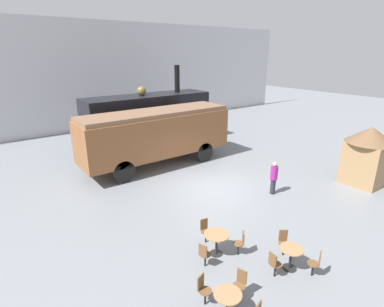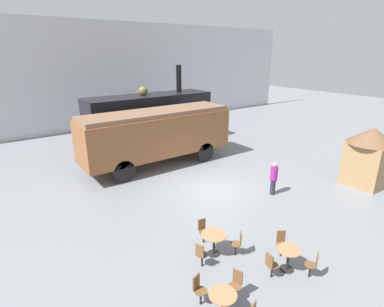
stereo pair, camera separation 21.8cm
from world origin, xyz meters
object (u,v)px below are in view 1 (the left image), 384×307
Objects in this scene: steam_locomotive at (149,116)px; cafe_table_mid at (217,238)px; visitor_person at (274,177)px; cafe_chair_0 at (284,241)px; passenger_coach_wooden at (157,133)px; cafe_table_far at (228,300)px; ticket_kiosk at (368,153)px; cafe_table_near at (291,254)px.

steam_locomotive is 10.55× the size of cafe_table_mid.
cafe_chair_0 is at bearing -136.79° from visitor_person.
cafe_table_far is (-4.11, -10.51, -1.50)m from passenger_coach_wooden.
visitor_person is (2.49, -6.62, -1.15)m from passenger_coach_wooden.
cafe_chair_0 is at bearing -95.03° from passenger_coach_wooden.
passenger_coach_wooden is (-1.68, -3.99, -0.13)m from steam_locomotive.
steam_locomotive is 13.78m from ticket_kiosk.
cafe_table_near is 2.83m from cafe_table_far.
steam_locomotive is 14.76m from cafe_table_near.
visitor_person is at bearing 157.36° from ticket_kiosk.
ticket_kiosk is at bearing -22.64° from visitor_person.
passenger_coach_wooden is 10.28× the size of cafe_chair_0.
visitor_person is 0.54× the size of ticket_kiosk.
cafe_chair_0 is (3.25, 0.74, -0.02)m from cafe_table_far.
cafe_table_far is at bearing -124.70° from cafe_table_mid.
passenger_coach_wooden is at bearing 110.64° from visitor_person.
cafe_table_mid is 0.53× the size of visitor_person.
steam_locomotive is 10.72m from visitor_person.
passenger_coach_wooden is at bearing -149.91° from cafe_chair_0.
passenger_coach_wooden reaches higher than cafe_table_near.
ticket_kiosk is at bearing -49.87° from passenger_coach_wooden.
visitor_person is (3.35, 3.15, 0.37)m from cafe_chair_0.
cafe_table_near is 1.01× the size of cafe_table_far.
visitor_person is (3.78, 3.76, 0.33)m from cafe_table_near.
ticket_kiosk reaches higher than visitor_person.
visitor_person is at bearing 30.51° from cafe_table_far.
steam_locomotive is at bearing 70.68° from cafe_table_mid.
cafe_table_near is at bearing -54.34° from cafe_table_mid.
cafe_chair_0 is at bearing 54.88° from cafe_table_near.
cafe_table_near is 0.25× the size of ticket_kiosk.
cafe_table_mid is (-2.67, -8.44, -1.41)m from passenger_coach_wooden.
ticket_kiosk is (7.25, -8.60, -0.35)m from passenger_coach_wooden.
passenger_coach_wooden is 10.56m from cafe_table_near.
steam_locomotive reaches higher than cafe_chair_0.
visitor_person is 5.22m from ticket_kiosk.
cafe_chair_0 is (-2.54, -13.76, -1.65)m from steam_locomotive.
steam_locomotive is 14.09m from cafe_chair_0.
cafe_chair_0 reaches higher than cafe_table_mid.
ticket_kiosk is (8.11, 1.17, 1.16)m from cafe_chair_0.
cafe_table_far is 0.45× the size of visitor_person.
passenger_coach_wooden reaches higher than cafe_table_mid.
cafe_chair_0 is 0.54× the size of visitor_person.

